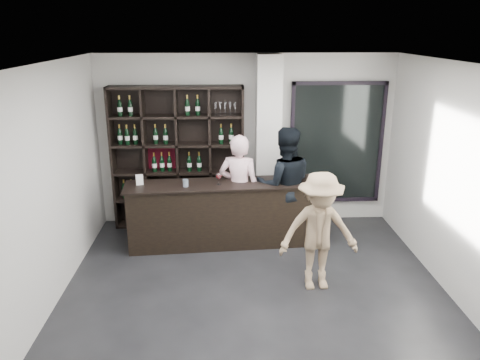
{
  "coord_description": "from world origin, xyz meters",
  "views": [
    {
      "loc": [
        -0.4,
        -5.05,
        3.28
      ],
      "look_at": [
        -0.16,
        1.1,
        1.28
      ],
      "focal_mm": 35.0,
      "sensor_mm": 36.0,
      "label": 1
    }
  ],
  "objects_px": {
    "tasting_counter": "(227,214)",
    "customer": "(319,232)",
    "taster_black": "(284,186)",
    "taster_pink": "(239,189)",
    "wine_shelf": "(178,158)"
  },
  "relations": [
    {
      "from": "taster_pink",
      "to": "customer",
      "type": "xyz_separation_m",
      "value": [
        0.97,
        -1.46,
        -0.08
      ]
    },
    {
      "from": "taster_pink",
      "to": "customer",
      "type": "distance_m",
      "value": 1.76
    },
    {
      "from": "tasting_counter",
      "to": "taster_pink",
      "type": "xyz_separation_m",
      "value": [
        0.2,
        0.11,
        0.36
      ]
    },
    {
      "from": "wine_shelf",
      "to": "customer",
      "type": "bearing_deg",
      "value": -47.66
    },
    {
      "from": "wine_shelf",
      "to": "customer",
      "type": "relative_size",
      "value": 1.51
    },
    {
      "from": "taster_pink",
      "to": "customer",
      "type": "relative_size",
      "value": 1.1
    },
    {
      "from": "taster_black",
      "to": "customer",
      "type": "relative_size",
      "value": 1.17
    },
    {
      "from": "taster_black",
      "to": "wine_shelf",
      "type": "bearing_deg",
      "value": -24.61
    },
    {
      "from": "taster_pink",
      "to": "customer",
      "type": "height_order",
      "value": "taster_pink"
    },
    {
      "from": "tasting_counter",
      "to": "customer",
      "type": "distance_m",
      "value": 1.81
    },
    {
      "from": "taster_black",
      "to": "customer",
      "type": "height_order",
      "value": "taster_black"
    },
    {
      "from": "taster_black",
      "to": "customer",
      "type": "distance_m",
      "value": 1.48
    },
    {
      "from": "taster_pink",
      "to": "taster_black",
      "type": "relative_size",
      "value": 0.94
    },
    {
      "from": "taster_black",
      "to": "tasting_counter",
      "type": "bearing_deg",
      "value": 4.38
    },
    {
      "from": "taster_pink",
      "to": "taster_black",
      "type": "distance_m",
      "value": 0.71
    }
  ]
}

